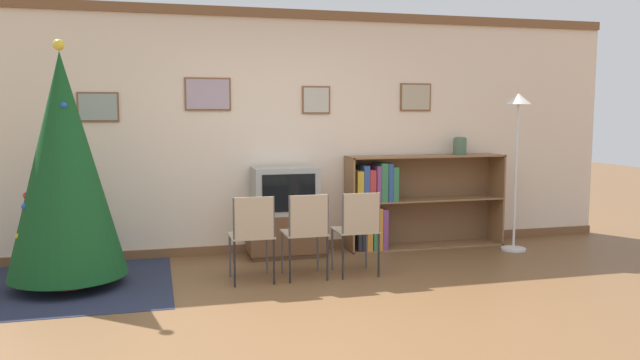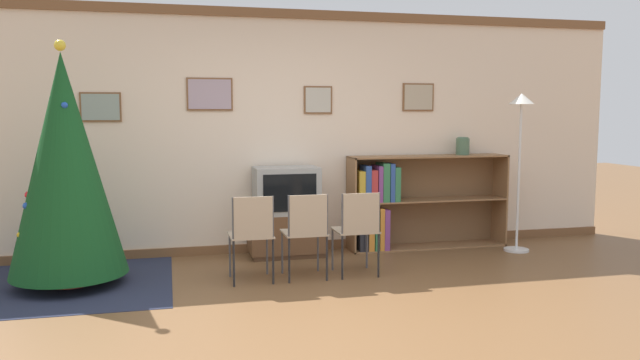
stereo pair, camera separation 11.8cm
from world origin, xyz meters
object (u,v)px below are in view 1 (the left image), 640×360
folding_chair_center (306,230)px  folding_chair_right (358,228)px  television (285,190)px  folding_chair_left (253,233)px  standing_lamp (517,131)px  vase (460,146)px  bookshelf (398,202)px  christmas_tree (64,166)px  tv_console (285,235)px

folding_chair_center → folding_chair_right: bearing=0.0°
television → folding_chair_left: 1.15m
television → standing_lamp: standing_lamp is taller
folding_chair_left → vase: size_ratio=3.95×
folding_chair_right → vase: bearing=33.8°
folding_chair_center → bookshelf: bearing=38.2°
folding_chair_right → bookshelf: 1.35m
folding_chair_center → standing_lamp: standing_lamp is taller
christmas_tree → standing_lamp: (4.73, 0.29, 0.26)m
television → folding_chair_center: bearing=-90.0°
folding_chair_center → folding_chair_right: 0.51m
christmas_tree → folding_chair_center: (2.14, -0.31, -0.63)m
television → folding_chair_left: (-0.51, -1.00, -0.25)m
television → folding_chair_right: size_ratio=0.85×
folding_chair_left → bookshelf: bearing=29.7°
standing_lamp → christmas_tree: bearing=-176.5°
tv_console → folding_chair_right: bearing=-62.9°
folding_chair_center → standing_lamp: size_ratio=0.46×
television → folding_chair_center: size_ratio=0.85×
folding_chair_left → television: bearing=62.9°
bookshelf → folding_chair_center: bearing=-141.8°
vase → standing_lamp: 0.69m
folding_chair_left → folding_chair_center: (0.51, 0.00, 0.00)m
folding_chair_center → standing_lamp: (2.59, 0.61, 0.90)m
tv_console → bookshelf: size_ratio=0.43×
christmas_tree → vase: bearing=10.3°
standing_lamp → folding_chair_left: bearing=-168.9°
folding_chair_center → vase: (2.13, 1.09, 0.71)m
tv_console → standing_lamp: size_ratio=0.46×
tv_console → television: size_ratio=1.17×
tv_console → bookshelf: (1.34, 0.06, 0.31)m
christmas_tree → television: bearing=17.7°
tv_console → vase: vase is taller
folding_chair_left → bookshelf: 2.13m
folding_chair_left → folding_chair_right: 1.02m
television → folding_chair_right: (0.51, -1.00, -0.25)m
folding_chair_center → bookshelf: 1.71m
tv_console → vase: (2.13, 0.09, 0.94)m
folding_chair_right → folding_chair_left: bearing=180.0°
folding_chair_left → standing_lamp: standing_lamp is taller
christmas_tree → bookshelf: 3.60m
christmas_tree → folding_chair_right: bearing=-6.7°
christmas_tree → folding_chair_center: bearing=-8.3°
folding_chair_left → vase: bearing=22.4°
folding_chair_center → standing_lamp: bearing=13.2°
bookshelf → standing_lamp: bearing=-19.8°
tv_console → folding_chair_right: size_ratio=1.00×
bookshelf → vase: vase is taller
tv_console → folding_chair_center: folding_chair_center is taller
vase → folding_chair_left: bearing=-157.6°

